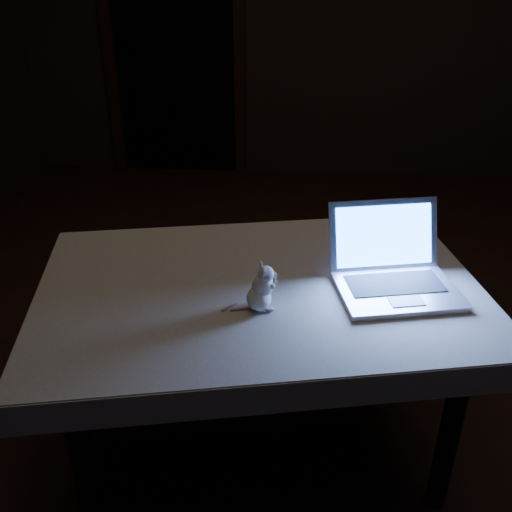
# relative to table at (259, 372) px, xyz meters

# --- Properties ---
(floor) EXTENTS (5.00, 5.00, 0.00)m
(floor) POSITION_rel_table_xyz_m (0.25, 0.40, -0.34)
(floor) COLOR black
(floor) RESTS_ON ground
(doorway) EXTENTS (1.06, 0.36, 2.13)m
(doorway) POSITION_rel_table_xyz_m (-0.85, 2.90, 0.73)
(doorway) COLOR black
(doorway) RESTS_ON back_wall
(table) EXTENTS (1.40, 1.05, 0.67)m
(table) POSITION_rel_table_xyz_m (0.00, 0.00, 0.00)
(table) COLOR black
(table) RESTS_ON floor
(tablecloth) EXTENTS (1.40, 0.97, 0.09)m
(tablecloth) POSITION_rel_table_xyz_m (0.09, -0.04, 0.30)
(tablecloth) COLOR beige
(tablecloth) RESTS_ON table
(laptop) EXTENTS (0.41, 0.37, 0.24)m
(laptop) POSITION_rel_table_xyz_m (0.42, -0.02, 0.46)
(laptop) COLOR silver
(laptop) RESTS_ON tablecloth
(plush_mouse) EXTENTS (0.12, 0.12, 0.14)m
(plush_mouse) POSITION_rel_table_xyz_m (0.01, -0.13, 0.42)
(plush_mouse) COLOR white
(plush_mouse) RESTS_ON tablecloth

